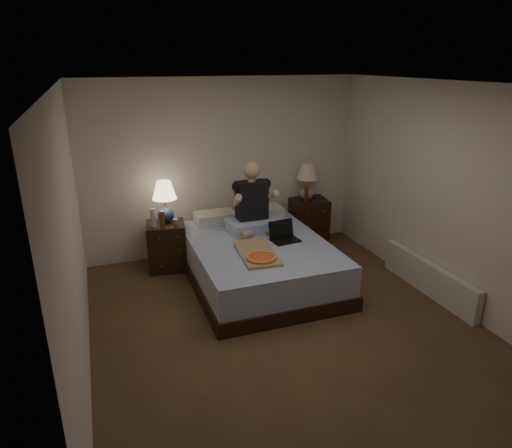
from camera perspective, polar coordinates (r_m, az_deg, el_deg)
name	(u,v)px	position (r m, az deg, el deg)	size (l,w,h in m)	color
floor	(284,324)	(5.09, 3.55, -12.34)	(4.00, 4.50, 0.00)	brown
ceiling	(290,84)	(4.31, 4.28, 17.05)	(4.00, 4.50, 0.00)	white
wall_back	(224,168)	(6.59, -4.05, 7.05)	(4.00, 2.50, 0.00)	silver
wall_front	(448,337)	(2.83, 22.93, -12.88)	(4.00, 2.50, 0.00)	silver
wall_left	(72,241)	(4.20, -22.00, -1.97)	(4.50, 2.50, 0.00)	silver
wall_right	(448,196)	(5.63, 22.91, 3.27)	(4.50, 2.50, 0.00)	silver
bed	(258,262)	(5.85, 0.31, -4.71)	(1.64, 2.19, 0.55)	#5D75BA
nightstand_left	(167,246)	(6.30, -11.09, -2.75)	(0.50, 0.45, 0.65)	black
nightstand_right	(308,221)	(7.11, 6.50, 0.39)	(0.54, 0.49, 0.70)	black
lamp_left	(165,202)	(6.17, -11.32, 2.76)	(0.32, 0.32, 0.56)	navy
lamp_right	(307,181)	(6.90, 6.39, 5.30)	(0.32, 0.32, 0.56)	gray
water_bottle	(153,218)	(6.06, -12.72, 0.78)	(0.07, 0.07, 0.25)	silver
soda_can	(176,223)	(6.05, -10.01, 0.18)	(0.07, 0.07, 0.10)	#9F9F9B
beer_bottle_left	(163,220)	(5.99, -11.60, 0.54)	(0.06, 0.06, 0.23)	#63360E
beer_bottle_right	(306,195)	(6.81, 6.29, 3.67)	(0.06, 0.06, 0.23)	#5D250D
person	(253,198)	(5.95, -0.37, 3.32)	(0.66, 0.52, 0.93)	black
laptop	(286,232)	(5.73, 3.72, -1.03)	(0.34, 0.28, 0.24)	black
pizza_box	(261,258)	(5.18, 0.67, -4.31)	(0.40, 0.76, 0.08)	tan
radiator	(428,278)	(5.98, 20.75, -6.33)	(0.10, 1.60, 0.40)	silver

